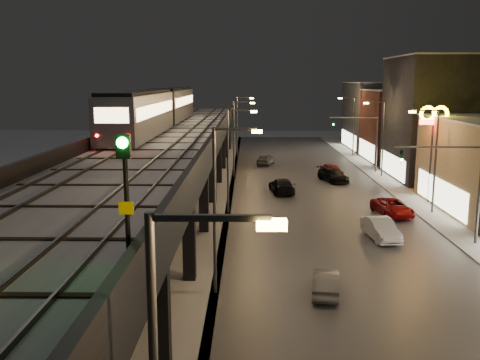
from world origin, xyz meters
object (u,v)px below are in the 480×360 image
object	(u,v)px
car_mid_dark	(282,186)
car_onc_white	(333,176)
rail_signal	(125,172)
car_onc_red	(332,170)
car_near_white	(326,283)
subway_train	(159,108)
car_onc_dark	(392,208)
car_onc_silver	(381,230)
car_far_white	(266,160)

from	to	relation	value
car_mid_dark	car_onc_white	xyz separation A→B (m)	(6.22, 6.45, -0.01)
rail_signal	car_onc_red	xyz separation A→B (m)	(13.24, 50.50, -8.30)
car_near_white	car_mid_dark	world-z (taller)	car_mid_dark
subway_train	car_onc_dark	xyz separation A→B (m)	(21.81, -12.79, -7.84)
car_onc_silver	car_onc_white	world-z (taller)	car_onc_silver
car_far_white	car_onc_white	size ratio (longest dim) A/B	0.87
subway_train	car_mid_dark	size ratio (longest dim) A/B	7.74
car_far_white	rail_signal	bearing A→B (deg)	99.72
subway_train	car_onc_red	world-z (taller)	subway_train
subway_train	car_onc_red	xyz separation A→B (m)	(19.64, 6.86, -7.83)
subway_train	car_near_white	bearing A→B (deg)	-65.33
car_near_white	car_onc_red	xyz separation A→B (m)	(5.89, 36.79, 0.07)
car_mid_dark	car_near_white	bearing A→B (deg)	85.14
rail_signal	car_onc_white	distance (m)	48.90
car_far_white	car_onc_white	bearing A→B (deg)	135.35
rail_signal	subway_train	bearing A→B (deg)	98.34
rail_signal	car_onc_silver	xyz separation A→B (m)	(12.73, 23.91, -8.25)
car_near_white	car_far_white	size ratio (longest dim) A/B	0.88
subway_train	car_onc_white	bearing A→B (deg)	8.39
rail_signal	car_near_white	distance (m)	17.66
car_onc_silver	car_onc_dark	bearing A→B (deg)	62.00
subway_train	car_onc_silver	bearing A→B (deg)	-45.89
car_onc_red	car_far_white	bearing A→B (deg)	117.27
car_far_white	car_onc_white	xyz separation A→B (m)	(7.27, -12.45, -0.01)
car_far_white	car_onc_silver	world-z (taller)	car_onc_silver
rail_signal	car_mid_dark	distance (m)	41.38
car_near_white	car_onc_white	xyz separation A→B (m)	(5.42, 32.76, 0.10)
car_onc_silver	rail_signal	bearing A→B (deg)	-124.96
subway_train	car_onc_silver	distance (m)	28.56
car_onc_white	car_onc_silver	bearing A→B (deg)	-107.84
car_near_white	rail_signal	bearing A→B (deg)	70.46
car_near_white	car_onc_silver	distance (m)	11.53
car_onc_dark	car_onc_red	world-z (taller)	car_onc_red
car_near_white	car_mid_dark	distance (m)	26.32
rail_signal	car_near_white	size ratio (longest dim) A/B	0.86
subway_train	rail_signal	distance (m)	44.11
car_near_white	car_onc_white	size ratio (longest dim) A/B	0.77
car_onc_dark	rail_signal	bearing A→B (deg)	-124.96
rail_signal	car_onc_red	distance (m)	52.86
car_far_white	car_onc_red	size ratio (longest dim) A/B	1.06
rail_signal	car_far_white	world-z (taller)	rail_signal
rail_signal	car_onc_silver	bearing A→B (deg)	61.96
car_onc_silver	car_onc_dark	world-z (taller)	car_onc_silver
car_far_white	subway_train	bearing A→B (deg)	67.14
car_onc_silver	car_onc_white	distance (m)	22.56
subway_train	car_far_white	bearing A→B (deg)	52.08
subway_train	car_onc_dark	size ratio (longest dim) A/B	7.82
rail_signal	car_onc_white	xyz separation A→B (m)	(12.78, 46.47, -8.27)
car_mid_dark	car_onc_white	world-z (taller)	car_mid_dark
car_onc_white	car_onc_red	xyz separation A→B (m)	(0.47, 4.03, -0.03)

